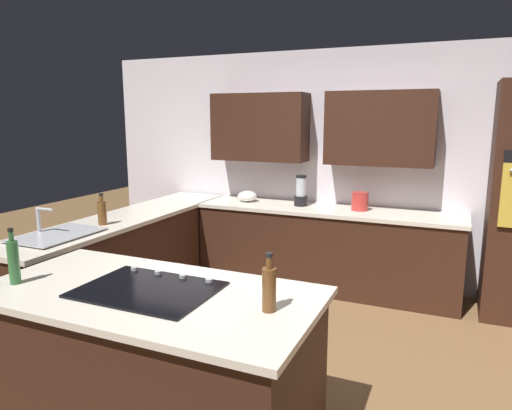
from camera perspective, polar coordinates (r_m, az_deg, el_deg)
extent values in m
plane|color=brown|center=(3.76, 2.61, -18.98)|extent=(14.00, 14.00, 0.00)
cube|color=silver|center=(5.31, 10.89, 4.48)|extent=(6.00, 0.10, 2.60)
cube|color=#381E14|center=(4.99, 15.04, 9.11)|extent=(1.10, 0.34, 0.76)
cube|color=#381E14|center=(5.36, 0.45, 9.57)|extent=(1.10, 0.34, 0.76)
cube|color=#381E14|center=(5.14, 8.51, -5.55)|extent=(2.80, 0.60, 0.86)
cube|color=silver|center=(5.03, 8.65, -0.63)|extent=(2.84, 0.64, 0.04)
cube|color=#381E14|center=(4.89, -15.37, -6.69)|extent=(0.60, 2.90, 0.86)
cube|color=silver|center=(4.78, -15.64, -1.53)|extent=(0.64, 2.94, 0.04)
cube|color=#381E14|center=(2.93, -12.80, -18.86)|extent=(1.87, 0.90, 0.86)
cube|color=silver|center=(2.74, -13.20, -10.64)|extent=(1.95, 0.98, 0.04)
cube|color=#515456|center=(4.26, -21.64, -2.99)|extent=(0.40, 0.30, 0.02)
cube|color=#515456|center=(4.04, -25.05, -3.99)|extent=(0.40, 0.30, 0.02)
cube|color=#B7BABF|center=(4.15, -23.31, -3.36)|extent=(0.46, 0.70, 0.01)
cylinder|color=#B7BABF|center=(4.27, -25.24, -1.83)|extent=(0.03, 0.03, 0.22)
cylinder|color=#B7BABF|center=(4.19, -24.64, -0.47)|extent=(0.18, 0.02, 0.02)
cube|color=black|center=(2.73, -13.23, -10.12)|extent=(0.76, 0.56, 0.01)
cylinder|color=#B2B2B7|center=(2.76, -5.79, -9.23)|extent=(0.04, 0.04, 0.02)
cylinder|color=#B2B2B7|center=(2.85, -8.99, -8.67)|extent=(0.04, 0.04, 0.02)
cylinder|color=#B2B2B7|center=(2.95, -11.97, -8.12)|extent=(0.04, 0.04, 0.02)
cylinder|color=#B2B2B7|center=(3.05, -14.75, -7.58)|extent=(0.04, 0.04, 0.02)
cylinder|color=black|center=(5.14, 5.54, 0.52)|extent=(0.15, 0.15, 0.11)
cylinder|color=silver|center=(5.11, 5.58, 2.25)|extent=(0.11, 0.11, 0.20)
cylinder|color=black|center=(5.09, 5.60, 3.53)|extent=(0.12, 0.12, 0.03)
ellipsoid|color=white|center=(5.37, -1.07, 1.10)|extent=(0.23, 0.23, 0.12)
cylinder|color=red|center=(4.97, 12.69, 0.44)|extent=(0.17, 0.17, 0.19)
cylinder|color=brown|center=(4.42, -18.45, -1.00)|extent=(0.08, 0.08, 0.21)
cylinder|color=brown|center=(4.40, -18.55, 0.72)|extent=(0.04, 0.04, 0.06)
cylinder|color=black|center=(4.39, -18.58, 1.24)|extent=(0.04, 0.04, 0.02)
cylinder|color=#336B38|center=(3.07, -27.72, -6.33)|extent=(0.06, 0.06, 0.26)
cylinder|color=#336B38|center=(3.03, -27.98, -3.46)|extent=(0.03, 0.03, 0.06)
cylinder|color=black|center=(3.03, -28.05, -2.72)|extent=(0.03, 0.03, 0.02)
cylinder|color=brown|center=(2.36, 1.63, -10.42)|extent=(0.07, 0.07, 0.23)
cylinder|color=brown|center=(2.32, 1.65, -7.12)|extent=(0.03, 0.03, 0.06)
cylinder|color=black|center=(2.30, 1.65, -6.18)|extent=(0.04, 0.04, 0.02)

